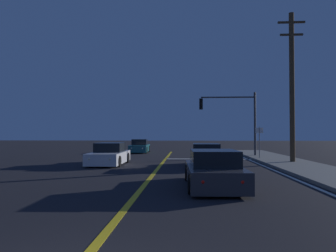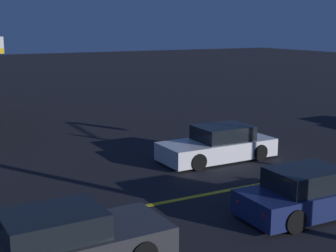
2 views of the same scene
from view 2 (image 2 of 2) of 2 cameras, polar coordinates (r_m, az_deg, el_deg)
lane_line_center at (r=14.54m, az=-3.64°, el=-9.40°), size 0.20×36.95×0.01m
car_side_waiting_navy at (r=14.43m, az=16.09°, el=-7.57°), size 1.90×4.32×1.34m
car_lead_oncoming_white at (r=19.44m, az=5.84°, el=-2.22°), size 2.02×4.66×1.34m
car_following_oncoming_charcoal at (r=11.18m, az=-12.01°, el=-13.12°), size 2.07×4.69×1.34m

